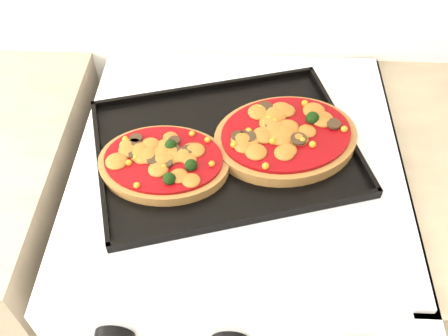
# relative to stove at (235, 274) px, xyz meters

# --- Properties ---
(stove) EXTENTS (0.60, 0.60, 0.91)m
(stove) POSITION_rel_stove_xyz_m (0.00, 0.00, 0.00)
(stove) COLOR white
(stove) RESTS_ON floor
(control_panel) EXTENTS (0.60, 0.02, 0.09)m
(control_panel) POSITION_rel_stove_xyz_m (0.00, -0.31, 0.40)
(control_panel) COLOR white
(control_panel) RESTS_ON stove
(baking_tray) EXTENTS (0.53, 0.45, 0.02)m
(baking_tray) POSITION_rel_stove_xyz_m (-0.03, 0.00, 0.47)
(baking_tray) COLOR black
(baking_tray) RESTS_ON stove
(pizza_left) EXTENTS (0.23, 0.18, 0.03)m
(pizza_left) POSITION_rel_stove_xyz_m (-0.13, -0.05, 0.48)
(pizza_left) COLOR #915C32
(pizza_left) RESTS_ON baking_tray
(pizza_right) EXTENTS (0.31, 0.27, 0.04)m
(pizza_right) POSITION_rel_stove_xyz_m (0.08, 0.02, 0.48)
(pizza_right) COLOR #915C32
(pizza_right) RESTS_ON baking_tray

